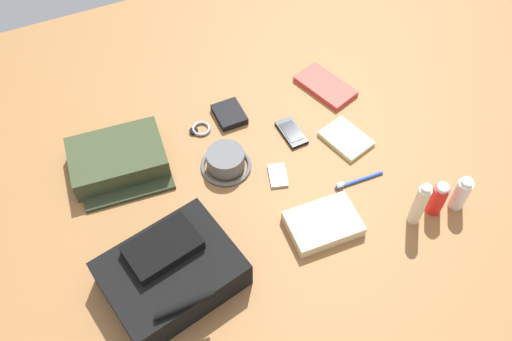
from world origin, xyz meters
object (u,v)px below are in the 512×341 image
toothpaste_tube (461,194)px  wristwatch (200,129)px  lotion_bottle (419,205)px  cell_phone (292,132)px  toothbrush (356,181)px  paperback_novel (325,86)px  sunscreen_spray (438,199)px  wallet (229,114)px  media_player (278,176)px  bucket_hat (226,161)px  notepad (346,139)px  folded_towel (323,224)px  backpack (171,272)px  toiletry_pouch (118,160)px

toothpaste_tube → wristwatch: (0.58, -0.58, -0.05)m
lotion_bottle → cell_phone: lotion_bottle is taller
toothbrush → toothpaste_tube: bearing=140.1°
paperback_novel → wristwatch: paperback_novel is taller
lotion_bottle → paperback_novel: size_ratio=0.73×
lotion_bottle → cell_phone: (0.18, -0.43, -0.07)m
sunscreen_spray → toothbrush: size_ratio=0.75×
lotion_bottle → wallet: size_ratio=1.51×
paperback_novel → media_player: bearing=41.3°
toothpaste_tube → lotion_bottle: (0.14, -0.01, 0.02)m
bucket_hat → notepad: size_ratio=1.05×
lotion_bottle → folded_towel: bearing=-18.7°
lotion_bottle → toothbrush: bearing=-65.3°
backpack → cell_phone: (-0.52, -0.33, -0.05)m
sunscreen_spray → folded_towel: (0.32, -0.08, -0.04)m
backpack → folded_towel: (-0.44, 0.01, -0.04)m
sunscreen_spray → lotion_bottle: (0.07, 0.01, 0.02)m
bucket_hat → lotion_bottle: lotion_bottle is taller
backpack → toiletry_pouch: backpack is taller
wallet → notepad: 0.39m
toothbrush → notepad: size_ratio=1.07×
sunscreen_spray → folded_towel: sunscreen_spray is taller
sunscreen_spray → wallet: size_ratio=1.09×
backpack → folded_towel: size_ratio=1.92×
wristwatch → lotion_bottle: bearing=127.9°
toiletry_pouch → bucket_hat: (-0.30, 0.13, -0.01)m
backpack → wallet: (-0.36, -0.48, -0.04)m
lotion_bottle → toothpaste_tube: bearing=176.9°
toiletry_pouch → wallet: size_ratio=2.71×
backpack → folded_towel: backpack is taller
media_player → folded_towel: folded_towel is taller
cell_phone → bucket_hat: bearing=8.7°
backpack → toothbrush: size_ratio=2.40×
toiletry_pouch → wristwatch: 0.28m
toothbrush → folded_towel: bearing=30.2°
sunscreen_spray → media_player: sunscreen_spray is taller
folded_towel → notepad: bearing=-130.8°
bucket_hat → toothpaste_tube: size_ratio=1.29×
lotion_bottle → wristwatch: 0.72m
backpack → toothbrush: backpack is taller
sunscreen_spray → cell_phone: size_ratio=0.97×
toothpaste_tube → bucket_hat: bearing=-35.6°
notepad → folded_towel: 0.33m
cell_phone → wristwatch: size_ratio=1.74×
bucket_hat → toothpaste_tube: bearing=144.4°
toiletry_pouch → wallet: (-0.39, -0.05, -0.02)m
bucket_hat → folded_towel: bucket_hat is taller
wristwatch → backpack: bearing=61.6°
lotion_bottle → notepad: lotion_bottle is taller
toiletry_pouch → bucket_hat: bearing=156.0°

